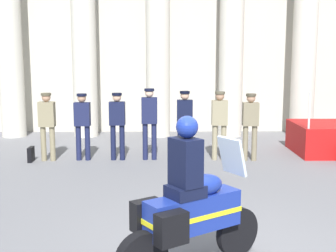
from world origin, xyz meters
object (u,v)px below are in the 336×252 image
officer_in_row_1 (82,121)px  officer_in_row_2 (117,121)px  briefcase_on_ground (31,154)px  officer_in_row_3 (149,118)px  officer_in_row_5 (220,120)px  motorcycle_with_rider (189,208)px  officer_in_row_6 (250,121)px  officer_in_row_4 (185,120)px  officer_in_row_0 (47,121)px

officer_in_row_1 → officer_in_row_2: (0.85, 0.00, 0.01)m
officer_in_row_2 → briefcase_on_ground: bearing=5.5°
officer_in_row_3 → officer_in_row_5: bearing=179.3°
officer_in_row_1 → motorcycle_with_rider: motorcycle_with_rider is taller
officer_in_row_3 → officer_in_row_6: bearing=177.6°
officer_in_row_6 → officer_in_row_3: bearing=-2.4°
officer_in_row_2 → officer_in_row_6: officer_in_row_2 is taller
briefcase_on_ground → officer_in_row_1: bearing=7.2°
officer_in_row_3 → officer_in_row_6: officer_in_row_3 is taller
officer_in_row_2 → officer_in_row_4: 1.65m
officer_in_row_0 → officer_in_row_4: (3.34, 0.00, 0.03)m
officer_in_row_3 → officer_in_row_4: (0.86, -0.09, -0.03)m
officer_in_row_0 → officer_in_row_2: officer_in_row_0 is taller
officer_in_row_4 → motorcycle_with_rider: 5.86m
officer_in_row_2 → officer_in_row_4: officer_in_row_4 is taller
officer_in_row_3 → officer_in_row_4: 0.86m
officer_in_row_1 → officer_in_row_6: 4.09m
officer_in_row_1 → officer_in_row_5: (3.35, -0.02, 0.03)m
officer_in_row_4 → motorcycle_with_rider: motorcycle_with_rider is taller
officer_in_row_2 → officer_in_row_4: bearing=178.9°
motorcycle_with_rider → briefcase_on_ground: bearing=87.6°
officer_in_row_5 → officer_in_row_6: 0.74m
officer_in_row_5 → briefcase_on_ground: (-4.59, -0.13, -0.82)m
briefcase_on_ground → officer_in_row_2: bearing=4.4°
officer_in_row_6 → motorcycle_with_rider: bearing=73.5°
officer_in_row_6 → motorcycle_with_rider: (-1.84, -5.80, -0.18)m
officer_in_row_2 → officer_in_row_3: size_ratio=0.94×
officer_in_row_5 → briefcase_on_ground: 4.67m
officer_in_row_1 → officer_in_row_3: size_ratio=0.93×
officer_in_row_1 → motorcycle_with_rider: bearing=112.0°
officer_in_row_2 → officer_in_row_5: 2.50m
officer_in_row_2 → motorcycle_with_rider: 6.08m
officer_in_row_4 → officer_in_row_1: bearing=-0.3°
officer_in_row_0 → officer_in_row_4: 3.34m
officer_in_row_0 → briefcase_on_ground: officer_in_row_0 is taller
officer_in_row_5 → motorcycle_with_rider: bearing=80.6°
officer_in_row_2 → officer_in_row_3: officer_in_row_3 is taller
officer_in_row_3 → motorcycle_with_rider: (0.61, -5.94, -0.25)m
officer_in_row_2 → officer_in_row_4: size_ratio=0.97×
officer_in_row_6 → briefcase_on_ground: size_ratio=4.58×
officer_in_row_1 → officer_in_row_4: bearing=179.7°
officer_in_row_4 → briefcase_on_ground: size_ratio=4.74×
officer_in_row_3 → officer_in_row_2: bearing=3.2°
officer_in_row_5 → officer_in_row_3: bearing=-0.7°
officer_in_row_2 → motorcycle_with_rider: (1.40, -5.92, -0.19)m
officer_in_row_0 → briefcase_on_ground: 0.90m
officer_in_row_6 → officer_in_row_4: bearing=-0.9°
officer_in_row_2 → motorcycle_with_rider: size_ratio=0.87×
officer_in_row_1 → officer_in_row_5: officer_in_row_5 is taller
officer_in_row_1 → officer_in_row_6: bearing=179.5°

